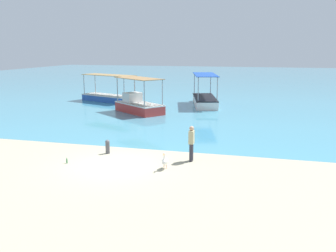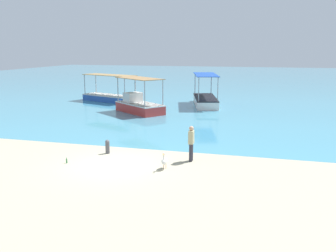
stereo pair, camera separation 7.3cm
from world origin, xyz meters
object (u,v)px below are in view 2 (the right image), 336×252
(fishing_boat_outer, at_px, (139,105))
(mooring_bollard, at_px, (107,146))
(fishing_boat_near_left, at_px, (205,99))
(fisherman_standing, at_px, (191,142))
(fishing_boat_center, at_px, (110,96))
(glass_bottle, at_px, (67,161))
(pelican, at_px, (165,161))

(fishing_boat_outer, bearing_deg, mooring_bollard, -77.81)
(fishing_boat_near_left, distance_m, fisherman_standing, 17.66)
(fishing_boat_center, xyz_separation_m, fishing_boat_outer, (5.04, -5.46, 0.13))
(fishing_boat_outer, relative_size, mooring_bollard, 6.90)
(fishing_boat_center, distance_m, fisherman_standing, 21.40)
(fishing_boat_center, distance_m, fishing_boat_outer, 7.43)
(fishing_boat_outer, distance_m, mooring_bollard, 12.36)
(fishing_boat_center, bearing_deg, glass_bottle, -71.62)
(pelican, bearing_deg, fishing_boat_center, 120.12)
(mooring_bollard, bearing_deg, fishing_boat_center, 113.58)
(fishing_boat_near_left, bearing_deg, fishing_boat_outer, -131.53)
(fishing_boat_center, height_order, mooring_bollard, fishing_boat_center)
(fishing_boat_near_left, relative_size, fishing_boat_outer, 1.33)
(fishing_boat_near_left, xyz_separation_m, fishing_boat_outer, (-4.65, -5.25, 0.07))
(fishing_boat_center, bearing_deg, fishing_boat_near_left, -1.18)
(fisherman_standing, bearing_deg, fishing_boat_outer, 119.62)
(fishing_boat_center, relative_size, mooring_bollard, 8.82)
(fishing_boat_outer, height_order, pelican, fishing_boat_outer)
(fishing_boat_near_left, relative_size, fishing_boat_center, 1.04)
(mooring_bollard, bearing_deg, glass_bottle, -119.60)
(fishing_boat_outer, xyz_separation_m, mooring_bollard, (2.61, -12.08, -0.26))
(fishing_boat_near_left, height_order, glass_bottle, fishing_boat_near_left)
(fishing_boat_outer, bearing_deg, fisherman_standing, -60.38)
(fishing_boat_outer, distance_m, pelican, 15.01)
(fisherman_standing, distance_m, glass_bottle, 5.87)
(fisherman_standing, relative_size, glass_bottle, 6.26)
(fishing_boat_outer, height_order, mooring_bollard, fishing_boat_outer)
(pelican, height_order, glass_bottle, pelican)
(mooring_bollard, relative_size, fisherman_standing, 0.42)
(pelican, xyz_separation_m, glass_bottle, (-4.62, -0.39, -0.27))
(fishing_boat_near_left, distance_m, glass_bottle, 19.63)
(fishing_boat_near_left, height_order, mooring_bollard, fishing_boat_near_left)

